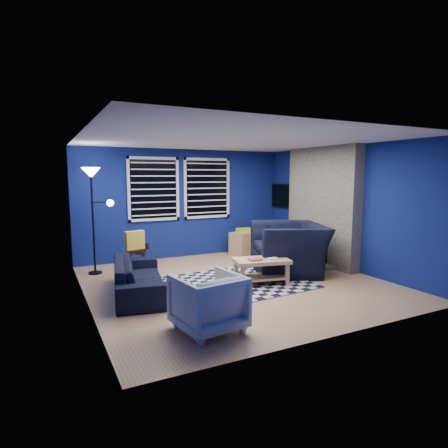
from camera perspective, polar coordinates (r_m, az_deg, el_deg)
name	(u,v)px	position (r m, az deg, el deg)	size (l,w,h in m)	color
floor	(236,283)	(6.75, 1.79, -8.94)	(5.00, 5.00, 0.00)	tan
ceiling	(236,140)	(6.51, 1.88, 12.68)	(5.00, 5.00, 0.00)	white
wall_back	(185,204)	(8.79, -5.96, 3.12)	(5.00, 5.00, 0.00)	navy
wall_left	(84,221)	(5.77, -20.58, 0.45)	(5.00, 5.00, 0.00)	navy
wall_right	(344,208)	(8.01, 17.79, 2.39)	(5.00, 5.00, 0.00)	navy
fireplace	(322,209)	(8.28, 14.66, 2.28)	(0.65, 2.00, 2.50)	gray
window_left	(154,189)	(8.49, -10.65, 5.25)	(1.17, 0.06, 1.42)	black
window_right	(207,188)	(8.94, -2.58, 5.47)	(1.17, 0.06, 1.42)	black
tv	(284,196)	(9.49, 9.12, 4.29)	(0.07, 1.00, 0.58)	black
rug	(232,283)	(6.70, 1.26, -9.02)	(2.50, 2.00, 0.02)	black
sofa	(139,277)	(6.22, -12.81, -7.87)	(0.75, 1.92, 0.56)	black
armchair_big	(289,248)	(7.48, 9.86, -3.65)	(1.29, 1.48, 0.96)	black
armchair_bent	(208,302)	(4.69, -2.43, -11.81)	(0.76, 0.78, 0.71)	gray
rocking_horse	(137,253)	(8.04, -13.08, -4.33)	(0.53, 0.24, 0.44)	#4C2A18
coffee_table	(261,266)	(6.62, 5.70, -6.38)	(1.04, 0.74, 0.47)	tan
cabinet	(244,243)	(9.11, 3.12, -2.85)	(0.76, 0.62, 0.63)	tan
floor_lamp	(93,187)	(7.54, -19.36, 5.31)	(0.56, 0.34, 2.05)	black
throw_pillow	(135,240)	(7.00, -13.45, -2.42)	(0.36, 0.11, 0.34)	gold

